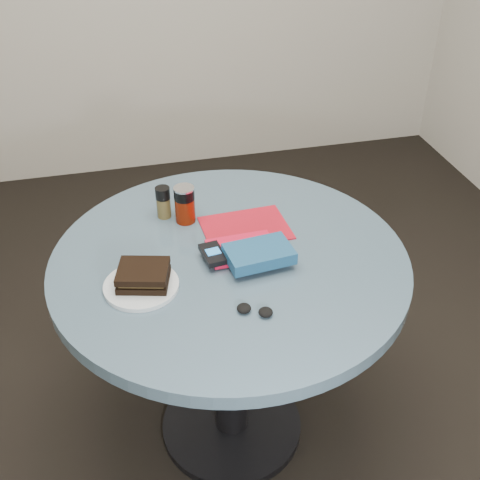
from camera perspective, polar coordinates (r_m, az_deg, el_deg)
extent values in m
plane|color=black|center=(2.21, -0.79, -17.29)|extent=(4.00, 4.00, 0.00)
cylinder|color=black|center=(2.20, -0.80, -17.06)|extent=(0.48, 0.48, 0.03)
cylinder|color=black|center=(1.93, -0.88, -10.61)|extent=(0.11, 0.11, 0.68)
cylinder|color=#3A4F60|center=(1.69, -0.99, -2.08)|extent=(1.00, 1.00, 0.04)
cylinder|color=silver|center=(1.59, -9.34, -4.31)|extent=(0.25, 0.25, 0.01)
cube|color=black|center=(1.58, -9.10, -3.72)|extent=(0.15, 0.14, 0.02)
cube|color=#392B15|center=(1.57, -9.15, -3.33)|extent=(0.13, 0.12, 0.01)
cube|color=black|center=(1.56, -9.19, -2.93)|extent=(0.15, 0.14, 0.02)
cylinder|color=#641605|center=(1.81, -5.23, 2.87)|extent=(0.06, 0.06, 0.08)
cylinder|color=black|center=(1.78, -5.32, 4.36)|extent=(0.06, 0.06, 0.03)
cylinder|color=silver|center=(1.77, -5.35, 4.88)|extent=(0.06, 0.06, 0.01)
cylinder|color=#4C4220|center=(1.84, -7.23, 3.09)|extent=(0.05, 0.05, 0.07)
cylinder|color=black|center=(1.81, -7.35, 4.44)|extent=(0.05, 0.05, 0.04)
cube|color=maroon|center=(1.79, 0.52, 1.16)|extent=(0.26, 0.20, 0.00)
cube|color=red|center=(1.68, 0.20, -0.86)|extent=(0.19, 0.13, 0.02)
cube|color=navy|center=(1.62, 1.81, -1.32)|extent=(0.19, 0.13, 0.03)
cube|color=black|center=(1.64, -2.56, -1.34)|extent=(0.07, 0.10, 0.02)
cube|color=#236FB2|center=(1.63, -2.57, -1.09)|extent=(0.04, 0.04, 0.00)
ellipsoid|color=black|center=(1.49, 0.38, -6.49)|extent=(0.05, 0.05, 0.02)
ellipsoid|color=black|center=(1.48, 2.45, -6.85)|extent=(0.05, 0.05, 0.02)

